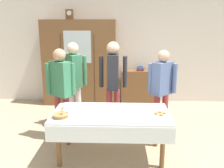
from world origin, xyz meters
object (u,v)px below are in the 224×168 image
Objects in this scene: person_beside_shelf at (61,85)px; bookshelf_low at (140,87)px; person_near_right_end at (74,76)px; person_behind_table_left at (162,85)px; dining_table at (111,119)px; tea_cup_far_left at (65,107)px; person_behind_table_right at (113,78)px; mantel_clock at (70,14)px; tea_cup_front_edge at (134,119)px; bread_basket at (61,115)px; tea_cup_back_edge at (120,106)px; wall_cabinet at (80,63)px; book_stack at (141,68)px; spoon_back_edge at (100,106)px; pastry_plate at (160,114)px; spoon_far_left at (77,120)px.

bookshelf_low is at bearing 52.71° from person_beside_shelf.
person_behind_table_left is at bearing -11.12° from person_near_right_end.
tea_cup_far_left is (-0.74, 0.17, 0.12)m from dining_table.
person_beside_shelf is (-0.90, -0.34, -0.07)m from person_behind_table_right.
mantel_clock is at bearing 113.05° from dining_table.
bread_basket is at bearing 175.36° from tea_cup_front_edge.
person_behind_table_left reaches higher than bookshelf_low.
bookshelf_low is 2.48m from tea_cup_back_edge.
wall_cabinet is 16.38× the size of tea_cup_far_left.
book_stack is at bearing 83.82° from tea_cup_front_edge.
tea_cup_back_edge is (-0.19, 0.51, -0.00)m from tea_cup_front_edge.
wall_cabinet reaches higher than person_near_right_end.
dining_table is 8.43× the size of book_stack.
spoon_back_edge is at bearing -68.01° from mantel_clock.
person_beside_shelf is at bearing 144.52° from tea_cup_front_edge.
person_behind_table_right is at bearing 72.45° from spoon_back_edge.
person_beside_shelf is (-1.64, 0.65, 0.26)m from pastry_plate.
person_near_right_end reaches higher than tea_cup_back_edge.
dining_table is 2.72m from bookshelf_low.
tea_cup_front_edge is 1.26m from person_behind_table_left.
person_behind_table_right reaches higher than person_behind_table_left.
person_near_right_end is at bearing 92.44° from tea_cup_far_left.
mantel_clock is at bearing 102.44° from spoon_far_left.
spoon_back_edge is 1.00× the size of spoon_far_left.
person_behind_table_left is at bearing 21.96° from tea_cup_far_left.
book_stack is at bearing 52.71° from person_beside_shelf.
spoon_back_edge is (0.53, 0.52, -0.03)m from bread_basket.
spoon_back_edge is 1.22m from person_behind_table_left.
person_near_right_end is at bearing 123.99° from dining_table.
spoon_far_left is at bearing -77.56° from mantel_clock.
tea_cup_back_edge is 0.66m from pastry_plate.
person_beside_shelf reaches higher than bread_basket.
tea_cup_far_left is 0.53m from spoon_far_left.
dining_table is 13.78× the size of tea_cup_far_left.
tea_cup_front_edge is 1.54m from person_beside_shelf.
person_near_right_end is (-1.11, 1.43, 0.29)m from tea_cup_front_edge.
mantel_clock is 0.25× the size of bookshelf_low.
tea_cup_far_left and tea_cup_front_edge have the same top height.
person_behind_table_left is at bearing 24.42° from spoon_back_edge.
wall_cabinet is at bearing 94.88° from person_near_right_end.
tea_cup_front_edge is 1.83m from person_near_right_end.
mantel_clock reaches higher than bookshelf_low.
tea_cup_far_left is 0.46× the size of pastry_plate.
pastry_plate is 0.17× the size of person_beside_shelf.
tea_cup_back_edge is at bearing -19.39° from person_beside_shelf.
wall_cabinet is at bearing 93.89° from tea_cup_far_left.
bread_basket reaches higher than tea_cup_far_left.
spoon_far_left is at bearing -81.44° from wall_cabinet.
bookshelf_low is at bearing -104.04° from book_stack.
bread_basket reaches higher than bookshelf_low.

